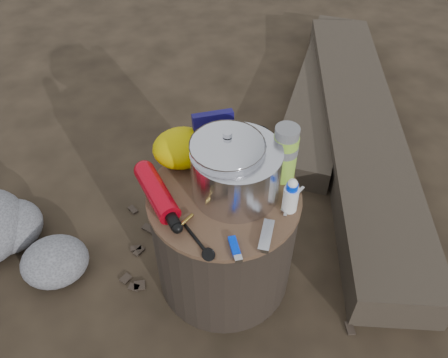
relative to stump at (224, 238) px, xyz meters
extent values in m
plane|color=#2E2419|center=(0.00, 0.00, -0.21)|extent=(60.00, 60.00, 0.00)
cylinder|color=black|center=(0.00, 0.00, 0.00)|extent=(0.45, 0.45, 0.41)
cube|color=#332B22|center=(0.74, 0.57, -0.13)|extent=(0.78, 1.84, 0.15)
cube|color=#332B22|center=(0.71, 0.95, -0.15)|extent=(0.88, 1.33, 0.11)
cylinder|color=silver|center=(0.04, 0.01, 0.28)|extent=(0.26, 0.26, 0.16)
cylinder|color=silver|center=(0.01, 0.02, 0.31)|extent=(0.20, 0.20, 0.20)
cylinder|color=#92CE39|center=(0.19, 0.04, 0.30)|extent=(0.07, 0.07, 0.18)
cylinder|color=black|center=(0.13, 0.13, 0.26)|extent=(0.07, 0.07, 0.10)
ellipsoid|color=#C0AA00|center=(-0.10, 0.16, 0.27)|extent=(0.18, 0.14, 0.12)
cube|color=#100A4B|center=(0.00, 0.17, 0.29)|extent=(0.12, 0.03, 0.16)
cube|color=#0030F6|center=(-0.01, -0.19, 0.21)|extent=(0.02, 0.08, 0.01)
cube|color=silver|center=(0.08, -0.17, 0.21)|extent=(0.07, 0.11, 0.01)
cylinder|color=white|center=(0.17, -0.09, 0.26)|extent=(0.04, 0.04, 0.10)
camera|label=1|loc=(-0.18, -0.87, 1.18)|focal=36.43mm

